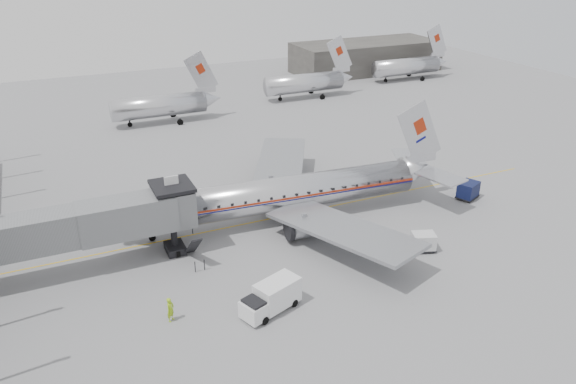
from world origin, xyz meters
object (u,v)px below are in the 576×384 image
object	(u,v)px
airliner	(289,193)
baggage_cart_white	(423,241)
baggage_cart_navy	(468,190)
ramp_worker	(170,310)
service_van	(271,297)

from	to	relation	value
airliner	baggage_cart_white	bearing A→B (deg)	-48.05
baggage_cart_navy	ramp_worker	distance (m)	34.86
service_van	ramp_worker	distance (m)	7.40
service_van	baggage_cart_white	xyz separation A→B (m)	(15.81, 2.62, -0.32)
airliner	baggage_cart_navy	size ratio (longest dim) A/B	11.90
airliner	baggage_cart_navy	distance (m)	19.80
airliner	ramp_worker	distance (m)	18.67
service_van	baggage_cart_navy	world-z (taller)	service_van
baggage_cart_navy	service_van	bearing A→B (deg)	175.27
baggage_cart_navy	ramp_worker	size ratio (longest dim) A/B	1.50
airliner	baggage_cart_white	world-z (taller)	airliner
baggage_cart_navy	baggage_cart_white	world-z (taller)	baggage_cart_navy
service_van	baggage_cart_navy	size ratio (longest dim) A/B	1.80
ramp_worker	airliner	bearing A→B (deg)	-3.78
baggage_cart_navy	ramp_worker	world-z (taller)	ramp_worker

